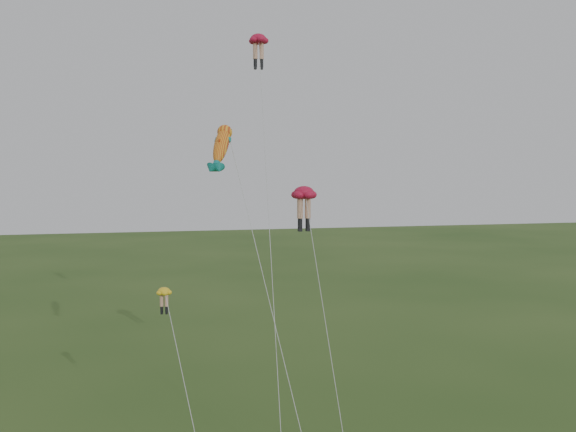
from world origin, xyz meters
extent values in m
ellipsoid|color=#B51233|center=(2.04, 12.74, 24.49)|extent=(1.55, 1.55, 0.70)
cylinder|color=tan|center=(1.83, 12.76, 23.66)|extent=(0.31, 0.31, 1.07)
cylinder|color=black|center=(1.83, 12.76, 22.85)|extent=(0.24, 0.24, 0.54)
cube|color=black|center=(1.83, 12.76, 22.51)|extent=(0.21, 0.33, 0.16)
cylinder|color=tan|center=(2.26, 12.71, 23.66)|extent=(0.31, 0.31, 1.07)
cylinder|color=black|center=(2.26, 12.71, 22.85)|extent=(0.24, 0.24, 0.54)
cube|color=black|center=(2.26, 12.71, 22.51)|extent=(0.21, 0.33, 0.16)
cylinder|color=silver|center=(0.98, 5.31, 12.52)|extent=(2.15, 14.89, 24.62)
ellipsoid|color=#B51233|center=(3.68, 7.29, 14.12)|extent=(1.64, 1.64, 0.82)
cylinder|color=tan|center=(3.43, 7.28, 13.15)|extent=(0.36, 0.36, 1.25)
cylinder|color=black|center=(3.43, 7.28, 12.22)|extent=(0.28, 0.28, 0.62)
cube|color=black|center=(3.43, 7.28, 11.81)|extent=(0.21, 0.36, 0.18)
cylinder|color=tan|center=(3.93, 7.29, 13.15)|extent=(0.36, 0.36, 1.25)
cylinder|color=black|center=(3.93, 7.29, 12.22)|extent=(0.28, 0.28, 0.62)
cube|color=black|center=(3.93, 7.29, 11.81)|extent=(0.21, 0.36, 0.18)
cylinder|color=silver|center=(3.49, 2.64, 7.37)|extent=(0.40, 9.32, 14.31)
ellipsoid|color=yellow|center=(-5.14, 3.74, 9.01)|extent=(1.01, 1.01, 0.42)
cylinder|color=tan|center=(-5.27, 3.77, 8.52)|extent=(0.19, 0.19, 0.64)
cylinder|color=black|center=(-5.27, 3.77, 8.03)|extent=(0.15, 0.15, 0.32)
cube|color=black|center=(-5.27, 3.77, 7.83)|extent=(0.15, 0.21, 0.09)
cylinder|color=tan|center=(-5.02, 3.71, 8.52)|extent=(0.19, 0.19, 0.64)
cylinder|color=black|center=(-5.02, 3.71, 8.03)|extent=(0.15, 0.15, 0.32)
cube|color=black|center=(-5.02, 3.71, 7.83)|extent=(0.15, 0.21, 0.09)
cylinder|color=silver|center=(-4.42, -0.04, 4.72)|extent=(1.49, 7.59, 9.02)
ellipsoid|color=#FFA620|center=(-1.78, 5.07, 16.92)|extent=(1.95, 2.72, 2.78)
sphere|color=#FFA620|center=(-1.78, 5.07, 16.92)|extent=(1.37, 1.54, 1.27)
cone|color=#137D79|center=(-1.78, 5.07, 16.92)|extent=(1.17, 1.40, 1.18)
cone|color=#137D79|center=(-1.78, 5.07, 16.92)|extent=(1.17, 1.40, 1.18)
cone|color=#137D79|center=(-1.78, 5.07, 16.92)|extent=(0.66, 0.78, 0.66)
cone|color=#137D79|center=(-1.78, 5.07, 16.92)|extent=(0.66, 0.78, 0.66)
cone|color=#B43712|center=(-1.78, 5.07, 16.92)|extent=(0.69, 0.79, 0.66)
cylinder|color=silver|center=(-0.13, 1.72, 8.57)|extent=(3.35, 6.74, 16.71)
camera|label=1|loc=(-7.61, -30.56, 15.06)|focal=40.00mm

